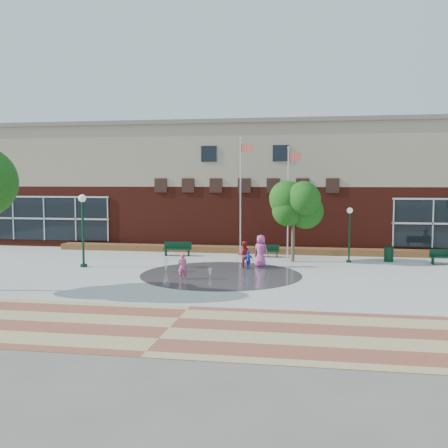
% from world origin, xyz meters
% --- Properties ---
extents(ground, '(120.00, 120.00, 0.00)m').
position_xyz_m(ground, '(0.00, 0.00, 0.00)').
color(ground, '#666056').
rests_on(ground, ground).
extents(plaza_concrete, '(46.00, 18.00, 0.01)m').
position_xyz_m(plaza_concrete, '(0.00, 4.00, 0.00)').
color(plaza_concrete, '#A8A8A0').
rests_on(plaza_concrete, ground).
extents(paver_band, '(46.00, 6.00, 0.01)m').
position_xyz_m(paver_band, '(0.00, -7.00, 0.00)').
color(paver_band, brown).
rests_on(paver_band, ground).
extents(splash_pad, '(8.40, 8.40, 0.01)m').
position_xyz_m(splash_pad, '(0.00, 3.00, 0.00)').
color(splash_pad, '#383A3D').
rests_on(splash_pad, ground).
extents(library_building, '(44.40, 10.40, 9.20)m').
position_xyz_m(library_building, '(0.00, 17.48, 4.64)').
color(library_building, '#571A11').
rests_on(library_building, ground).
extents(flower_bed, '(26.00, 1.20, 0.40)m').
position_xyz_m(flower_bed, '(0.00, 11.60, 0.00)').
color(flower_bed, '#A82722').
rests_on(flower_bed, ground).
extents(flagpole_left, '(0.89, 0.27, 7.69)m').
position_xyz_m(flagpole_left, '(0.10, 10.14, 4.28)').
color(flagpole_left, silver).
rests_on(flagpole_left, ground).
extents(flagpole_right, '(0.86, 0.22, 7.05)m').
position_xyz_m(flagpole_right, '(3.21, 9.22, 3.94)').
color(flagpole_right, silver).
rests_on(flagpole_right, ground).
extents(lamp_left, '(0.44, 0.44, 4.15)m').
position_xyz_m(lamp_left, '(-8.15, 4.18, 2.58)').
color(lamp_left, black).
rests_on(lamp_left, ground).
extents(lamp_right, '(0.35, 0.35, 3.33)m').
position_xyz_m(lamp_right, '(6.88, 8.36, 2.07)').
color(lamp_right, black).
rests_on(lamp_right, ground).
extents(bench_left, '(1.84, 0.59, 0.92)m').
position_xyz_m(bench_left, '(-4.02, 9.42, 0.30)').
color(bench_left, black).
rests_on(bench_left, ground).
extents(bench_mid, '(1.61, 0.45, 0.81)m').
position_xyz_m(bench_mid, '(1.80, 9.80, 0.26)').
color(bench_mid, black).
rests_on(bench_mid, ground).
extents(bench_right, '(1.80, 0.59, 0.89)m').
position_xyz_m(bench_right, '(12.43, 8.50, 0.29)').
color(bench_right, black).
rests_on(bench_right, ground).
extents(trash_can, '(0.59, 0.59, 0.96)m').
position_xyz_m(trash_can, '(9.28, 9.09, 0.49)').
color(trash_can, black).
rests_on(trash_can, ground).
extents(tree_mid, '(2.97, 2.97, 5.01)m').
position_xyz_m(tree_mid, '(3.54, 8.14, 3.65)').
color(tree_mid, '#46362D').
rests_on(tree_mid, ground).
extents(water_jet_a, '(0.41, 0.41, 0.79)m').
position_xyz_m(water_jet_a, '(-3.07, 3.36, 0.00)').
color(water_jet_a, white).
rests_on(water_jet_a, ground).
extents(water_jet_b, '(0.19, 0.19, 0.44)m').
position_xyz_m(water_jet_b, '(-0.43, 2.23, 0.00)').
color(water_jet_b, white).
rests_on(water_jet_b, ground).
extents(child_splash, '(0.57, 0.47, 1.33)m').
position_xyz_m(child_splash, '(-1.66, 1.45, 0.66)').
color(child_splash, '#CF507D').
rests_on(child_splash, ground).
extents(adult_red, '(0.90, 0.80, 1.54)m').
position_xyz_m(adult_red, '(0.90, 5.33, 0.77)').
color(adult_red, '#AE2830').
rests_on(adult_red, ground).
extents(adult_pink, '(1.06, 0.89, 1.85)m').
position_xyz_m(adult_pink, '(1.81, 5.91, 0.92)').
color(adult_pink, '#CB4795').
rests_on(adult_pink, ground).
extents(child_blue, '(0.68, 0.48, 1.06)m').
position_xyz_m(child_blue, '(1.22, 4.92, 0.53)').
color(child_blue, '#2C4AB7').
rests_on(child_blue, ground).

